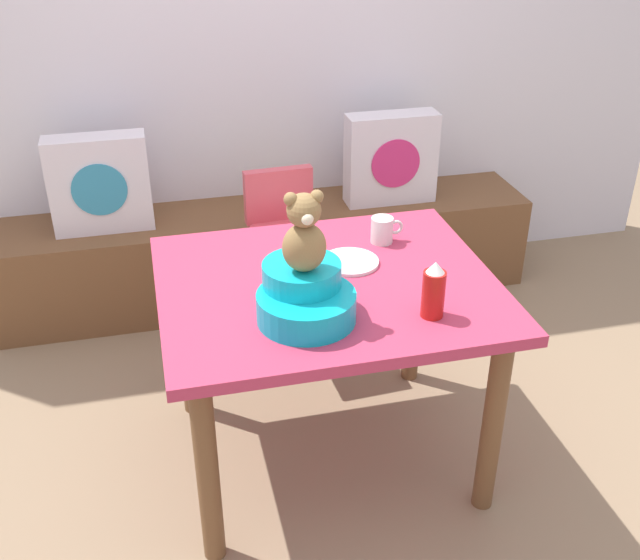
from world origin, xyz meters
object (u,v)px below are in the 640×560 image
(dining_table, at_px, (327,310))
(ketchup_bottle, at_px, (434,291))
(highchair, at_px, (287,238))
(dinner_plate_near, at_px, (350,262))
(pillow_floral_left, at_px, (100,184))
(pillow_floral_right, at_px, (391,159))
(infant_seat_teal, at_px, (305,296))
(teddy_bear, at_px, (304,234))
(coffee_mug, at_px, (383,230))
(book_stack, at_px, (280,204))
(cell_phone, at_px, (288,266))

(dining_table, bearing_deg, ketchup_bottle, -47.11)
(dining_table, relative_size, highchair, 1.40)
(dining_table, xyz_separation_m, highchair, (0.02, 0.78, -0.11))
(ketchup_bottle, distance_m, dinner_plate_near, 0.42)
(pillow_floral_left, bearing_deg, pillow_floral_right, 0.00)
(pillow_floral_left, bearing_deg, dining_table, -57.94)
(infant_seat_teal, bearing_deg, highchair, 82.19)
(pillow_floral_right, height_order, teddy_bear, teddy_bear)
(teddy_bear, distance_m, coffee_mug, 0.62)
(book_stack, relative_size, dining_table, 0.18)
(pillow_floral_right, xyz_separation_m, ketchup_bottle, (-0.36, -1.47, 0.15))
(teddy_bear, bearing_deg, ketchup_bottle, -12.91)
(teddy_bear, relative_size, cell_phone, 1.74)
(dining_table, distance_m, ketchup_bottle, 0.43)
(highchair, distance_m, infant_seat_teal, 1.02)
(highchair, bearing_deg, teddy_bear, -97.80)
(dining_table, distance_m, teddy_bear, 0.45)
(pillow_floral_right, height_order, coffee_mug, pillow_floral_right)
(highchair, relative_size, coffee_mug, 6.58)
(dining_table, height_order, coffee_mug, coffee_mug)
(coffee_mug, relative_size, cell_phone, 0.83)
(pillow_floral_left, height_order, teddy_bear, teddy_bear)
(pillow_floral_left, distance_m, ketchup_bottle, 1.79)
(dining_table, height_order, dinner_plate_near, dinner_plate_near)
(teddy_bear, bearing_deg, dining_table, 58.57)
(cell_phone, bearing_deg, ketchup_bottle, -153.96)
(infant_seat_teal, relative_size, coffee_mug, 2.75)
(ketchup_bottle, bearing_deg, dining_table, 132.89)
(teddy_bear, distance_m, cell_phone, 0.42)
(dining_table, distance_m, coffee_mug, 0.39)
(pillow_floral_right, distance_m, cell_phone, 1.29)
(pillow_floral_right, relative_size, dinner_plate_near, 2.20)
(dinner_plate_near, xyz_separation_m, cell_phone, (-0.21, 0.02, -0.00))
(pillow_floral_left, distance_m, dinner_plate_near, 1.39)
(dining_table, xyz_separation_m, ketchup_bottle, (0.26, -0.28, 0.20))
(dining_table, distance_m, infant_seat_teal, 0.29)
(pillow_floral_left, relative_size, pillow_floral_right, 1.00)
(highchair, height_order, dinner_plate_near, highchair)
(pillow_floral_left, height_order, dinner_plate_near, pillow_floral_left)
(pillow_floral_right, height_order, cell_phone, pillow_floral_right)
(pillow_floral_right, xyz_separation_m, infant_seat_teal, (-0.74, -1.39, 0.13))
(ketchup_bottle, bearing_deg, pillow_floral_left, 124.35)
(teddy_bear, xyz_separation_m, coffee_mug, (0.38, 0.43, -0.23))
(infant_seat_teal, xyz_separation_m, ketchup_bottle, (0.38, -0.09, 0.02))
(book_stack, height_order, dinner_plate_near, dinner_plate_near)
(book_stack, distance_m, coffee_mug, 1.04)
(highchair, height_order, ketchup_bottle, ketchup_bottle)
(teddy_bear, relative_size, dinner_plate_near, 1.25)
(pillow_floral_left, height_order, dining_table, pillow_floral_left)
(book_stack, relative_size, cell_phone, 1.39)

